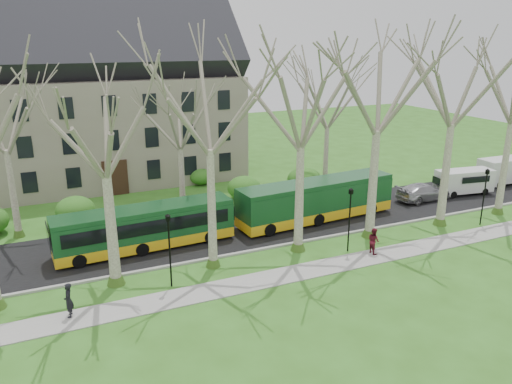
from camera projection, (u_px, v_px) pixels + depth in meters
ground at (260, 261)px, 31.77m from camera, size 120.00×120.00×0.00m
sidewalk at (277, 277)px, 29.58m from camera, size 70.00×2.00×0.06m
road at (228, 231)px, 36.55m from camera, size 80.00×8.00×0.06m
curb at (250, 251)px, 33.05m from camera, size 80.00×0.25×0.14m
building at (100, 98)px, 47.94m from camera, size 26.50×12.20×16.00m
tree_row_verge at (258, 153)px, 29.95m from camera, size 49.00×7.00×14.00m
tree_row_far at (186, 139)px, 39.05m from camera, size 33.00×7.00×12.00m
lamp_row at (267, 229)px, 30.13m from camera, size 36.22×0.22×4.30m
hedges at (140, 195)px, 41.85m from camera, size 30.60×8.60×2.00m
bus_lead at (146, 227)px, 33.20m from camera, size 11.94×3.05×2.96m
bus_follow at (316, 200)px, 38.38m from camera, size 13.01×3.66×3.21m
sedan at (423, 192)px, 43.26m from camera, size 5.22×2.30×1.49m
van_a at (464, 182)px, 44.83m from camera, size 5.34×2.60×2.23m
van_b at (507, 171)px, 48.01m from camera, size 5.85×2.27×2.53m
pedestrian_a at (69, 300)px, 25.12m from camera, size 0.54×0.73×1.82m
pedestrian_b at (374, 241)px, 32.57m from camera, size 0.66×0.85×1.74m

